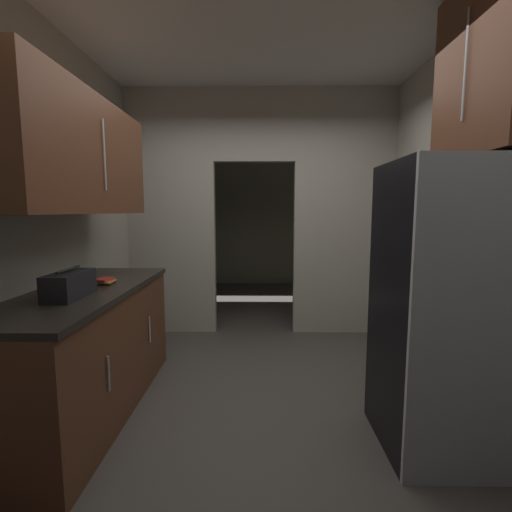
{
  "coord_description": "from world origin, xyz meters",
  "views": [
    {
      "loc": [
        0.0,
        -2.6,
        1.45
      ],
      "look_at": [
        -0.04,
        0.9,
        1.02
      ],
      "focal_mm": 25.93,
      "sensor_mm": 36.0,
      "label": 1
    }
  ],
  "objects": [
    {
      "name": "book_stack",
      "position": [
        -1.16,
        0.09,
        0.93
      ],
      "size": [
        0.13,
        0.16,
        0.04
      ],
      "color": "black",
      "rests_on": "lower_cabinet_run"
    },
    {
      "name": "lower_cabinet_run",
      "position": [
        -1.22,
        -0.08,
        0.46
      ],
      "size": [
        0.64,
        1.88,
        0.91
      ],
      "color": "brown",
      "rests_on": "ground"
    },
    {
      "name": "boombox",
      "position": [
        -1.2,
        -0.35,
        0.99
      ],
      "size": [
        0.18,
        0.38,
        0.19
      ],
      "color": "black",
      "rests_on": "lower_cabinet_run"
    },
    {
      "name": "kitchen_partition",
      "position": [
        0.02,
        1.75,
        1.53
      ],
      "size": [
        3.09,
        0.12,
        2.83
      ],
      "color": "#ADA899",
      "rests_on": "ground"
    },
    {
      "name": "upper_cabinet_fridgeside",
      "position": [
        1.37,
        -0.34,
        2.29
      ],
      "size": [
        0.36,
        0.84,
        1.04
      ],
      "color": "brown"
    },
    {
      "name": "upper_cabinet_counterside",
      "position": [
        -1.22,
        -0.08,
        1.82
      ],
      "size": [
        0.36,
        1.7,
        0.78
      ],
      "color": "brown"
    },
    {
      "name": "ground",
      "position": [
        0.0,
        0.0,
        0.0
      ],
      "size": [
        20.0,
        20.0,
        0.0
      ],
      "primitive_type": "plane",
      "color": "#47423D"
    },
    {
      "name": "refrigerator",
      "position": [
        1.14,
        -0.44,
        0.87
      ],
      "size": [
        0.76,
        0.74,
        1.73
      ],
      "color": "black",
      "rests_on": "ground"
    },
    {
      "name": "adjoining_room_shell",
      "position": [
        0.0,
        3.76,
        1.41
      ],
      "size": [
        3.09,
        3.05,
        2.83
      ],
      "color": "gray",
      "rests_on": "ground"
    },
    {
      "name": "kitchen_overhead_slab",
      "position": [
        0.0,
        0.53,
        2.86
      ],
      "size": [
        3.49,
        7.51,
        0.06
      ],
      "primitive_type": "cube",
      "color": "silver"
    }
  ]
}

